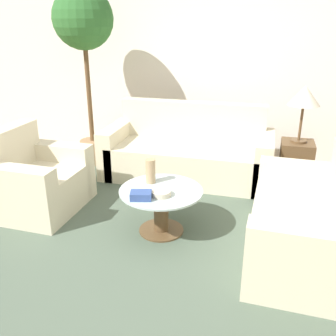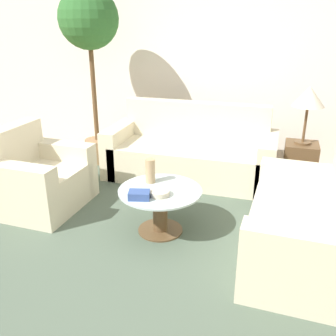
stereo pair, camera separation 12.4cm
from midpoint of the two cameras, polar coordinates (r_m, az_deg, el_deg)
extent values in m
plane|color=#9E754C|center=(3.10, -6.06, -15.70)|extent=(14.00, 14.00, 0.00)
cube|color=white|center=(5.38, 6.20, 15.48)|extent=(10.00, 0.06, 2.60)
cube|color=#4C5B4C|center=(3.61, -0.18, -9.51)|extent=(3.68, 3.66, 0.01)
cube|color=beige|center=(4.69, 4.05, 0.93)|extent=(1.86, 0.86, 0.43)
cube|color=beige|center=(4.93, 5.02, 4.84)|extent=(1.86, 0.18, 0.90)
cube|color=beige|center=(4.93, -6.54, 3.03)|extent=(0.20, 0.86, 0.61)
cube|color=beige|center=(4.56, 15.56, 0.75)|extent=(0.20, 0.86, 0.61)
cube|color=beige|center=(4.16, -17.59, -2.93)|extent=(0.81, 0.75, 0.43)
cube|color=beige|center=(4.25, -21.24, 0.37)|extent=(0.20, 0.73, 0.87)
cube|color=beige|center=(3.86, -20.83, -3.80)|extent=(0.79, 0.22, 0.61)
cube|color=beige|center=(4.39, -15.01, 0.01)|extent=(0.79, 0.22, 0.61)
cube|color=beige|center=(3.34, 20.40, -9.62)|extent=(0.86, 1.29, 0.43)
cube|color=beige|center=(3.86, 20.57, -3.76)|extent=(0.82, 0.23, 0.61)
cube|color=beige|center=(2.76, 20.67, -14.57)|extent=(0.82, 0.23, 0.61)
cylinder|color=brown|center=(3.61, -0.18, -9.42)|extent=(0.42, 0.42, 0.02)
cylinder|color=brown|center=(3.51, -0.18, -6.67)|extent=(0.14, 0.14, 0.41)
cylinder|color=#B2C6C6|center=(3.41, -0.19, -3.47)|extent=(0.77, 0.77, 0.02)
cube|color=brown|center=(4.66, 20.10, 0.30)|extent=(0.37, 0.37, 0.55)
cylinder|color=brown|center=(4.57, 20.56, 3.66)|extent=(0.18, 0.18, 0.02)
cylinder|color=brown|center=(4.52, 20.92, 6.25)|extent=(0.03, 0.03, 0.41)
cone|color=beige|center=(4.45, 21.46, 10.13)|extent=(0.35, 0.35, 0.22)
cylinder|color=#93704C|center=(5.33, -9.94, 2.65)|extent=(0.35, 0.35, 0.33)
cylinder|color=brown|center=(5.12, -10.55, 11.55)|extent=(0.06, 0.06, 1.35)
sphere|color=#2D662D|center=(5.04, -11.28, 21.44)|extent=(0.75, 0.75, 0.75)
cylinder|color=tan|center=(3.52, -1.72, -0.44)|extent=(0.09, 0.09, 0.23)
cylinder|color=beige|center=(3.29, -0.26, -3.83)|extent=(0.18, 0.18, 0.05)
cube|color=#334C8C|center=(3.24, -3.32, -4.13)|extent=(0.21, 0.17, 0.07)
camera|label=1|loc=(0.06, -89.01, 0.40)|focal=40.00mm
camera|label=2|loc=(0.06, 90.99, -0.40)|focal=40.00mm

